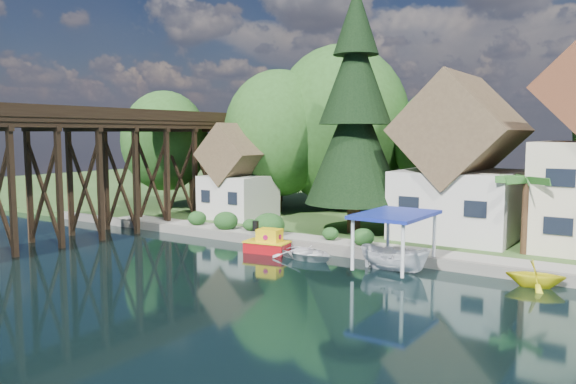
% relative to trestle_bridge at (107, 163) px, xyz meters
% --- Properties ---
extents(ground, '(140.00, 140.00, 0.00)m').
position_rel_trestle_bridge_xyz_m(ground, '(16.00, -5.17, -5.35)').
color(ground, black).
rests_on(ground, ground).
extents(bank, '(140.00, 52.00, 0.50)m').
position_rel_trestle_bridge_xyz_m(bank, '(16.00, 28.83, -5.10)').
color(bank, '#2D4F1F').
rests_on(bank, ground).
extents(seawall, '(60.00, 0.40, 0.62)m').
position_rel_trestle_bridge_xyz_m(seawall, '(20.00, 2.83, -5.04)').
color(seawall, slate).
rests_on(seawall, ground).
extents(promenade, '(50.00, 2.60, 0.06)m').
position_rel_trestle_bridge_xyz_m(promenade, '(22.00, 4.13, -4.82)').
color(promenade, gray).
rests_on(promenade, bank).
extents(trestle_bridge, '(4.12, 44.18, 9.30)m').
position_rel_trestle_bridge_xyz_m(trestle_bridge, '(0.00, 0.00, 0.00)').
color(trestle_bridge, black).
rests_on(trestle_bridge, ground).
extents(house_left, '(7.64, 8.64, 11.02)m').
position_rel_trestle_bridge_xyz_m(house_left, '(23.00, 10.83, -0.21)').
color(house_left, beige).
rests_on(house_left, bank).
extents(shed, '(5.09, 5.40, 7.85)m').
position_rel_trestle_bridge_xyz_m(shed, '(5.00, 9.33, -1.52)').
color(shed, beige).
rests_on(shed, bank).
extents(bg_trees, '(49.90, 13.30, 10.57)m').
position_rel_trestle_bridge_xyz_m(bg_trees, '(17.00, 16.08, 1.94)').
color(bg_trees, '#382314').
rests_on(bg_trees, bank).
extents(shrubs, '(15.76, 2.47, 1.70)m').
position_rel_trestle_bridge_xyz_m(shrubs, '(11.40, 4.09, -4.12)').
color(shrubs, '#174017').
rests_on(shrubs, bank).
extents(conifer, '(6.94, 6.94, 17.10)m').
position_rel_trestle_bridge_xyz_m(conifer, '(16.34, 8.11, 3.38)').
color(conifer, '#382314').
rests_on(conifer, bank).
extents(palm_tree, '(3.54, 3.54, 4.82)m').
position_rel_trestle_bridge_xyz_m(palm_tree, '(27.85, 7.20, -0.64)').
color(palm_tree, '#382314').
rests_on(palm_tree, bank).
extents(tugboat, '(2.98, 1.92, 2.02)m').
position_rel_trestle_bridge_xyz_m(tugboat, '(13.83, 1.10, -4.75)').
color(tugboat, '#AA0B11').
rests_on(tugboat, ground).
extents(boat_white_a, '(4.67, 3.80, 0.85)m').
position_rel_trestle_bridge_xyz_m(boat_white_a, '(16.66, 1.05, -4.92)').
color(boat_white_a, white).
rests_on(boat_white_a, ground).
extents(boat_canopy, '(4.08, 5.09, 3.23)m').
position_rel_trestle_bridge_xyz_m(boat_canopy, '(22.39, 1.02, -3.96)').
color(boat_canopy, white).
rests_on(boat_canopy, ground).
extents(boat_yellow, '(3.13, 2.84, 1.43)m').
position_rel_trestle_bridge_xyz_m(boat_yellow, '(29.41, 1.86, -4.63)').
color(boat_yellow, yellow).
rests_on(boat_yellow, ground).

